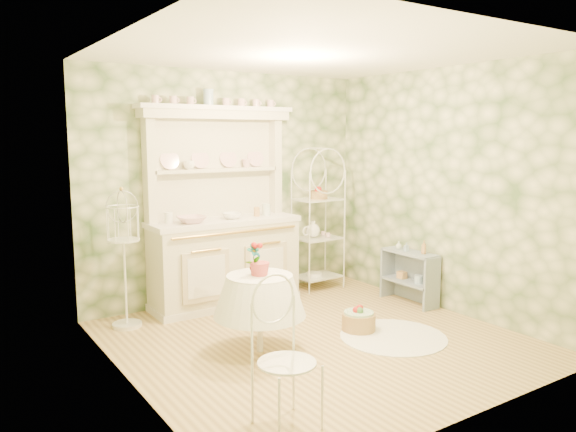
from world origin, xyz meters
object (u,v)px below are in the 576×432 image
round_table (260,317)px  floor_basket (359,319)px  birdcage_stand (124,261)px  kitchen_dresser (224,207)px  bakers_rack (318,216)px  side_shelf (409,279)px  cafe_chair (287,357)px

round_table → floor_basket: round_table is taller
round_table → birdcage_stand: bearing=121.1°
round_table → birdcage_stand: 1.60m
kitchen_dresser → floor_basket: 1.98m
bakers_rack → kitchen_dresser: bearing=177.4°
side_shelf → floor_basket: size_ratio=1.70×
cafe_chair → birdcage_stand: 2.61m
kitchen_dresser → round_table: size_ratio=3.48×
round_table → cafe_chair: (-0.53, -1.25, 0.16)m
kitchen_dresser → cafe_chair: bearing=-109.0°
side_shelf → round_table: 2.27m
bakers_rack → floor_basket: size_ratio=4.87×
round_table → floor_basket: (1.11, -0.08, -0.20)m
floor_basket → birdcage_stand: bearing=143.5°
birdcage_stand → side_shelf: bearing=-18.2°
side_shelf → birdcage_stand: size_ratio=0.48×
cafe_chair → floor_basket: 2.04m
bakers_rack → birdcage_stand: 2.56m
cafe_chair → floor_basket: bearing=32.4°
cafe_chair → floor_basket: size_ratio=2.54×
side_shelf → round_table: bearing=-171.0°
cafe_chair → side_shelf: bearing=26.7°
kitchen_dresser → side_shelf: 2.32m
side_shelf → birdcage_stand: (-3.04, 1.00, 0.41)m
cafe_chair → round_table: bearing=63.9°
kitchen_dresser → round_table: bearing=-105.3°
round_table → kitchen_dresser: bearing=74.7°
kitchen_dresser → cafe_chair: 2.94m
kitchen_dresser → round_table: 1.73m
side_shelf → round_table: size_ratio=1.00×
bakers_rack → round_table: bearing=-142.4°
round_table → cafe_chair: cafe_chair is taller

